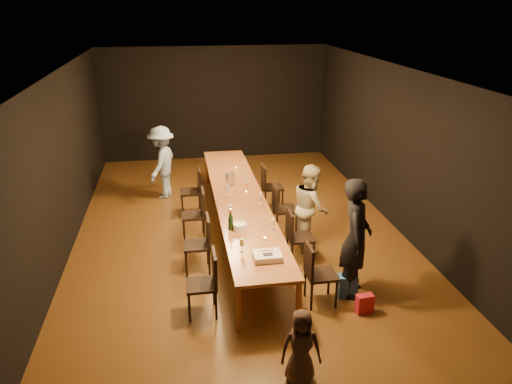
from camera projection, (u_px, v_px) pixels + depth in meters
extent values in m
plane|color=#402310|center=(240.00, 234.00, 9.33)|extent=(10.00, 10.00, 0.00)
cube|color=black|center=(215.00, 104.00, 13.39)|extent=(6.00, 0.04, 3.00)
cube|color=black|center=(317.00, 331.00, 4.19)|extent=(6.00, 0.04, 3.00)
cube|color=black|center=(61.00, 166.00, 8.34)|extent=(0.04, 10.00, 3.00)
cube|color=black|center=(399.00, 150.00, 9.25)|extent=(0.04, 10.00, 3.00)
cube|color=silver|center=(238.00, 71.00, 8.25)|extent=(6.00, 10.00, 0.04)
cube|color=#99542C|center=(239.00, 198.00, 9.07)|extent=(0.90, 6.00, 0.05)
cylinder|color=#99542C|center=(239.00, 309.00, 6.47)|extent=(0.08, 0.08, 0.70)
cylinder|color=#99542C|center=(299.00, 303.00, 6.60)|extent=(0.08, 0.08, 0.70)
cylinder|color=#99542C|center=(207.00, 169.00, 11.81)|extent=(0.08, 0.08, 0.70)
cylinder|color=#99542C|center=(240.00, 168.00, 11.94)|extent=(0.08, 0.08, 0.70)
imported|color=black|center=(356.00, 238.00, 7.16)|extent=(0.64, 0.77, 1.81)
imported|color=beige|center=(311.00, 207.00, 8.61)|extent=(0.61, 0.76, 1.52)
imported|color=#93B2E3|center=(162.00, 162.00, 10.84)|extent=(0.92, 1.17, 1.59)
imported|color=#453026|center=(301.00, 348.00, 5.57)|extent=(0.49, 0.35, 0.94)
cube|color=red|center=(365.00, 304.00, 6.95)|extent=(0.25, 0.15, 0.28)
cube|color=#285EAF|center=(347.00, 286.00, 7.33)|extent=(0.30, 0.21, 0.34)
cube|color=white|center=(267.00, 256.00, 6.88)|extent=(0.39, 0.31, 0.09)
cube|color=black|center=(268.00, 254.00, 6.84)|extent=(0.13, 0.10, 0.00)
cube|color=red|center=(266.00, 251.00, 6.94)|extent=(0.20, 0.03, 0.00)
cylinder|color=white|center=(240.00, 227.00, 7.72)|extent=(0.28, 0.28, 0.12)
cylinder|color=silver|center=(230.00, 179.00, 9.70)|extent=(0.23, 0.23, 0.20)
cylinder|color=#B2B7B2|center=(265.00, 239.00, 7.46)|extent=(0.05, 0.05, 0.03)
cylinder|color=#B2B7B2|center=(246.00, 192.00, 9.25)|extent=(0.05, 0.05, 0.03)
cylinder|color=#B2B7B2|center=(236.00, 168.00, 10.58)|extent=(0.05, 0.05, 0.03)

